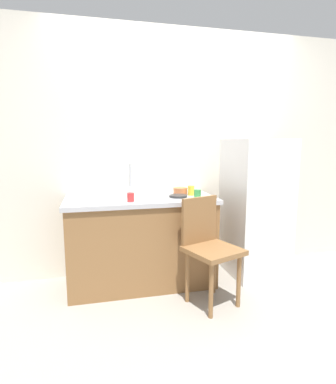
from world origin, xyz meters
The scene contains 14 objects.
ground_plane centered at (0.00, 0.00, 0.00)m, with size 8.00×8.00×0.00m, color #9E998E.
back_wall centered at (0.00, 1.00, 1.24)m, with size 4.80×0.10×2.48m, color silver.
cabinet_base centered at (-0.44, 0.65, 0.40)m, with size 1.34×0.60×0.80m, color olive.
countertop centered at (-0.44, 0.65, 0.82)m, with size 1.38×0.64×0.04m, color #B7B7BC.
faucet centered at (-0.50, 0.90, 0.99)m, with size 0.02×0.02×0.29m, color #B7B7BC.
refrigerator centered at (0.73, 0.64, 0.69)m, with size 0.53×0.63×1.38m, color white.
chair centered at (0.06, 0.17, 0.50)m, with size 0.51×0.51×0.89m.
dish_tray centered at (-0.78, 0.54, 0.87)m, with size 0.28×0.20×0.05m, color white.
terracotta_bowl centered at (-0.02, 0.76, 0.87)m, with size 0.14×0.14×0.06m, color #C67042.
hotplate centered at (-0.09, 0.59, 0.85)m, with size 0.17×0.17×0.02m, color #2D2D2D.
cup_white centered at (-0.53, 0.71, 0.89)m, with size 0.08×0.08×0.09m, color white.
cup_yellow centered at (0.06, 0.66, 0.89)m, with size 0.06×0.06×0.09m, color yellow.
cup_green centered at (0.05, 0.46, 0.88)m, with size 0.06×0.06×0.08m, color green.
cup_red centered at (-0.55, 0.47, 0.88)m, with size 0.06×0.06×0.08m, color red.
Camera 1 is at (-0.86, -2.18, 1.35)m, focal length 29.10 mm.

